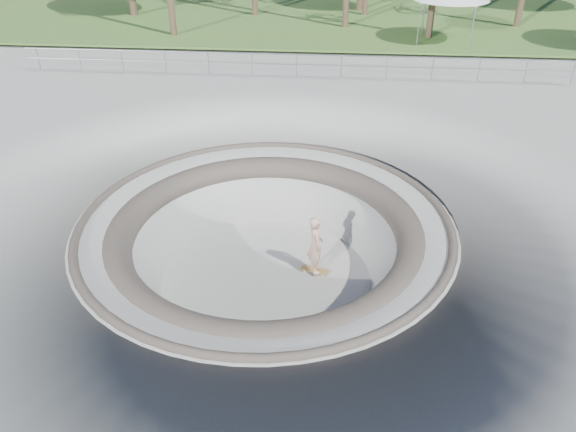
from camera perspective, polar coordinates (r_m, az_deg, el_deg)
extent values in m
plane|color=#A6A6A1|center=(15.32, -2.35, -0.63)|extent=(180.00, 180.00, 0.00)
torus|color=#A6A6A1|center=(16.49, -2.20, -6.49)|extent=(14.00, 14.00, 4.00)
cylinder|color=#A6A6A1|center=(16.46, -2.20, -6.35)|extent=(6.60, 6.60, 0.10)
torus|color=#4B453C|center=(15.33, -2.35, -0.69)|extent=(10.24, 10.24, 0.24)
torus|color=#4B453C|center=(15.57, -2.31, -2.02)|extent=(8.91, 8.91, 0.81)
ellipsoid|color=olive|center=(73.31, -15.03, 19.44)|extent=(50.40, 36.00, 23.40)
ellipsoid|color=olive|center=(74.83, 10.09, 19.10)|extent=(61.60, 44.00, 28.60)
cylinder|color=gray|center=(25.85, 0.88, 16.09)|extent=(25.00, 0.05, 0.05)
cylinder|color=gray|center=(25.97, 0.87, 15.13)|extent=(25.00, 0.05, 0.05)
cube|color=olive|center=(16.57, 2.72, -5.50)|extent=(0.88, 0.43, 0.02)
cylinder|color=#B5B4B9|center=(16.59, 2.71, -5.60)|extent=(0.08, 0.18, 0.04)
cylinder|color=#B5B4B9|center=(16.59, 2.71, -5.60)|extent=(0.08, 0.18, 0.04)
cylinder|color=beige|center=(16.60, 2.71, -5.62)|extent=(0.07, 0.05, 0.07)
cylinder|color=beige|center=(16.60, 2.71, -5.62)|extent=(0.07, 0.05, 0.07)
cylinder|color=beige|center=(16.60, 2.71, -5.62)|extent=(0.07, 0.05, 0.07)
cylinder|color=beige|center=(16.60, 2.71, -5.62)|extent=(0.07, 0.05, 0.07)
imported|color=tan|center=(16.03, 2.80, -2.90)|extent=(0.61, 0.76, 1.81)
cylinder|color=gray|center=(30.83, 13.70, 18.15)|extent=(0.06, 0.06, 2.08)
cylinder|color=gray|center=(31.32, 18.70, 17.63)|extent=(0.06, 0.06, 2.08)
cylinder|color=gray|center=(33.39, 13.13, 19.24)|extent=(0.06, 0.06, 2.08)
cylinder|color=gray|center=(33.84, 17.79, 18.76)|extent=(0.06, 0.06, 2.08)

